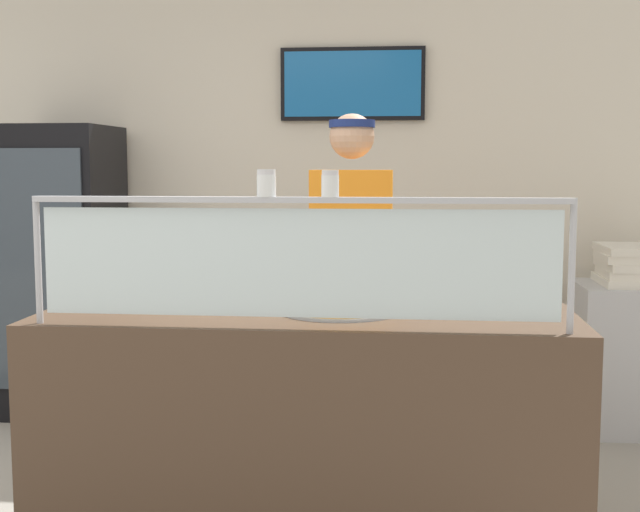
{
  "coord_description": "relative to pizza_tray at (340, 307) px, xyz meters",
  "views": [
    {
      "loc": [
        1.42,
        -2.81,
        1.52
      ],
      "look_at": [
        1.09,
        0.39,
        1.17
      ],
      "focal_mm": 46.94,
      "sensor_mm": 36.0,
      "label": 1
    }
  ],
  "objects": [
    {
      "name": "pepper_flake_shaker",
      "position": [
        -0.01,
        -0.35,
        0.49
      ],
      "size": [
        0.06,
        0.06,
        0.09
      ],
      "color": "white",
      "rests_on": "sneeze_guard"
    },
    {
      "name": "prep_shelf",
      "position": [
        1.59,
        1.66,
        -0.54
      ],
      "size": [
        0.7,
        0.55,
        0.84
      ],
      "primitive_type": "cube",
      "color": "#B7BABF",
      "rests_on": "ground"
    },
    {
      "name": "serving_counter",
      "position": [
        -0.13,
        -0.06,
        -0.49
      ],
      "size": [
        2.08,
        0.7,
        0.95
      ],
      "primitive_type": "cube",
      "color": "#4C3828",
      "rests_on": "ground"
    },
    {
      "name": "sneeze_guard",
      "position": [
        -0.13,
        -0.35,
        0.27
      ],
      "size": [
        1.9,
        0.06,
        0.46
      ],
      "color": "#B2B5BC",
      "rests_on": "serving_counter"
    },
    {
      "name": "shop_rear_unit",
      "position": [
        -0.13,
        2.15,
        0.39
      ],
      "size": [
        6.48,
        0.13,
        2.7
      ],
      "color": "silver",
      "rests_on": "ground"
    },
    {
      "name": "parmesan_shaker",
      "position": [
        -0.23,
        -0.35,
        0.49
      ],
      "size": [
        0.07,
        0.07,
        0.1
      ],
      "color": "white",
      "rests_on": "sneeze_guard"
    },
    {
      "name": "pizza_tray",
      "position": [
        0.0,
        0.0,
        0.0
      ],
      "size": [
        0.47,
        0.47,
        0.04
      ],
      "color": "#9EA0A8",
      "rests_on": "serving_counter"
    },
    {
      "name": "drink_fridge",
      "position": [
        -1.86,
        1.7,
        -0.09
      ],
      "size": [
        0.65,
        0.66,
        1.76
      ],
      "color": "black",
      "rests_on": "ground"
    },
    {
      "name": "pizza_server",
      "position": [
        0.03,
        -0.02,
        0.02
      ],
      "size": [
        0.15,
        0.29,
        0.01
      ],
      "primitive_type": "cube",
      "rotation": [
        0.0,
        0.0,
        0.28
      ],
      "color": "#ADAFB7",
      "rests_on": "pizza_tray"
    },
    {
      "name": "ground_plane",
      "position": [
        -0.13,
        0.59,
        -0.97
      ],
      "size": [
        12.0,
        12.0,
        0.0
      ],
      "primitive_type": "plane",
      "color": "gray",
      "rests_on": "ground"
    },
    {
      "name": "worker_figure",
      "position": [
        0.0,
        0.68,
        0.04
      ],
      "size": [
        0.41,
        0.5,
        1.76
      ],
      "color": "#23232D",
      "rests_on": "ground"
    }
  ]
}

